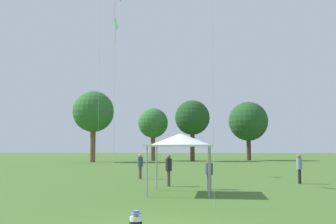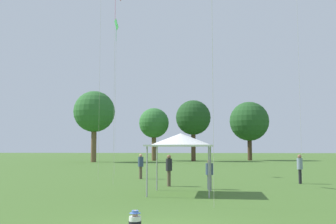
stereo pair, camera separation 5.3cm
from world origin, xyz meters
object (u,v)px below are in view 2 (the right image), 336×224
(distant_tree_2, at_px, (154,123))
(seated_toddler, at_px, (135,224))
(canopy_tent, at_px, (181,140))
(person_standing_3, at_px, (141,164))
(distant_tree_1, at_px, (193,118))
(distant_tree_3, at_px, (94,112))
(kite_1, at_px, (116,33))
(person_standing_0, at_px, (169,167))
(person_standing_4, at_px, (300,166))
(distant_tree_0, at_px, (249,121))
(person_standing_1, at_px, (209,172))

(distant_tree_2, bearing_deg, seated_toddler, -84.15)
(canopy_tent, height_order, distant_tree_2, distant_tree_2)
(person_standing_3, xyz_separation_m, distant_tree_1, (3.35, 36.04, 5.96))
(seated_toddler, xyz_separation_m, distant_tree_3, (-14.17, 48.78, 7.41))
(canopy_tent, relative_size, distant_tree_3, 0.30)
(kite_1, bearing_deg, person_standing_0, -126.64)
(person_standing_0, relative_size, person_standing_3, 1.02)
(distant_tree_1, bearing_deg, kite_1, -100.38)
(seated_toddler, distance_m, person_standing_3, 17.63)
(person_standing_0, bearing_deg, person_standing_4, 70.13)
(seated_toddler, relative_size, kite_1, 0.05)
(person_standing_0, relative_size, distant_tree_0, 0.18)
(person_standing_3, bearing_deg, person_standing_0, -73.13)
(person_standing_3, relative_size, kite_1, 0.14)
(distant_tree_2, bearing_deg, distant_tree_3, -141.69)
(distant_tree_3, bearing_deg, person_standing_1, -66.61)
(kite_1, relative_size, distant_tree_3, 1.17)
(distant_tree_2, bearing_deg, canopy_tent, -82.10)
(person_standing_1, distance_m, person_standing_3, 8.08)
(person_standing_0, relative_size, distant_tree_1, 0.18)
(person_standing_3, bearing_deg, person_standing_4, -24.11)
(seated_toddler, distance_m, distant_tree_2, 56.11)
(canopy_tent, bearing_deg, seated_toddler, -95.36)
(person_standing_4, bearing_deg, canopy_tent, -18.25)
(seated_toddler, bearing_deg, person_standing_1, 84.80)
(person_standing_3, xyz_separation_m, distant_tree_3, (-11.79, 31.34, 6.61))
(person_standing_4, bearing_deg, person_standing_1, -24.66)
(person_standing_4, distance_m, distant_tree_3, 41.31)
(person_standing_1, bearing_deg, seated_toddler, 115.82)
(distant_tree_1, height_order, distant_tree_2, distant_tree_1)
(kite_1, height_order, distant_tree_0, kite_1)
(distant_tree_0, relative_size, distant_tree_1, 1.02)
(person_standing_0, distance_m, kite_1, 14.53)
(person_standing_3, relative_size, distant_tree_2, 0.20)
(person_standing_4, height_order, distant_tree_3, distant_tree_3)
(distant_tree_0, bearing_deg, distant_tree_3, -158.71)
(person_standing_4, xyz_separation_m, distant_tree_0, (2.74, 43.97, 5.63))
(distant_tree_0, bearing_deg, distant_tree_2, -169.75)
(person_standing_4, distance_m, distant_tree_2, 43.51)
(distant_tree_0, height_order, distant_tree_2, distant_tree_0)
(person_standing_3, relative_size, distant_tree_1, 0.18)
(person_standing_3, bearing_deg, distant_tree_2, 87.04)
(distant_tree_3, bearing_deg, person_standing_4, -57.30)
(canopy_tent, distance_m, distant_tree_3, 43.12)
(distant_tree_0, bearing_deg, kite_1, -112.58)
(seated_toddler, bearing_deg, distant_tree_1, 95.47)
(distant_tree_2, bearing_deg, person_standing_0, -82.52)
(person_standing_3, bearing_deg, kite_1, 118.90)
(person_standing_4, bearing_deg, distant_tree_3, -114.95)
(seated_toddler, xyz_separation_m, person_standing_3, (-2.39, 17.44, 0.80))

